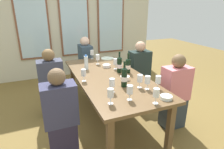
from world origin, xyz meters
TOP-DOWN VIEW (x-y plane):
  - ground_plane at (0.00, 0.00)m, footprint 12.00×12.00m
  - back_wall_with_windows at (0.00, 2.37)m, footprint 4.15×0.10m
  - dining_table at (0.00, 0.00)m, footprint 0.95×2.13m
  - white_plate_0 at (0.31, 0.91)m, footprint 0.25×0.25m
  - wine_bottle_0 at (0.31, 0.03)m, footprint 0.08×0.08m
  - wine_bottle_1 at (0.19, 0.09)m, footprint 0.08×0.08m
  - wine_bottle_2 at (0.03, -0.43)m, footprint 0.08×0.08m
  - tasting_bowl_0 at (0.32, 0.38)m, footprint 0.11×0.11m
  - tasting_bowl_1 at (0.14, -0.22)m, footprint 0.13×0.13m
  - tasting_bowl_2 at (0.10, 0.41)m, footprint 0.13×0.13m
  - tasting_bowl_3 at (0.31, -0.92)m, footprint 0.14×0.14m
  - water_bottle at (-0.24, 0.43)m, footprint 0.06×0.06m
  - wine_glass_0 at (0.20, 0.26)m, footprint 0.07×0.07m
  - wine_glass_1 at (0.38, -0.66)m, footprint 0.07×0.07m
  - wine_glass_2 at (-0.30, -0.79)m, footprint 0.07×0.07m
  - wine_glass_3 at (-0.18, -0.53)m, footprint 0.07×0.07m
  - wine_glass_4 at (0.14, -0.97)m, footprint 0.07×0.07m
  - wine_glass_5 at (0.26, -0.62)m, footprint 0.07×0.07m
  - wine_glass_6 at (0.02, 0.63)m, footprint 0.07×0.07m
  - wine_glass_7 at (-0.41, -0.06)m, footprint 0.07×0.07m
  - wine_glass_8 at (-0.08, -0.79)m, footprint 0.07×0.07m
  - wine_glass_9 at (0.03, 1.01)m, footprint 0.07×0.07m
  - wine_glass_10 at (0.19, -0.54)m, footprint 0.07×0.07m
  - seated_person_0 at (-0.80, 0.49)m, footprint 0.38×0.24m
  - seated_person_1 at (0.80, 0.51)m, footprint 0.38×0.24m
  - seated_person_2 at (-0.80, -0.51)m, footprint 0.38×0.24m
  - seated_person_3 at (0.80, -0.51)m, footprint 0.38×0.24m
  - seated_person_4 at (0.00, 1.41)m, footprint 0.24×0.38m

SIDE VIEW (x-z plane):
  - ground_plane at x=0.00m, z-range 0.00..0.00m
  - seated_person_0 at x=-0.80m, z-range -0.03..1.08m
  - seated_person_1 at x=0.80m, z-range -0.03..1.08m
  - seated_person_2 at x=-0.80m, z-range -0.03..1.08m
  - seated_person_3 at x=0.80m, z-range -0.03..1.08m
  - seated_person_4 at x=0.00m, z-range -0.03..1.08m
  - dining_table at x=0.00m, z-range 0.30..1.04m
  - white_plate_0 at x=0.31m, z-range 0.74..0.75m
  - tasting_bowl_3 at x=0.31m, z-range 0.74..0.78m
  - tasting_bowl_0 at x=0.32m, z-range 0.74..0.78m
  - tasting_bowl_2 at x=0.10m, z-range 0.74..0.79m
  - tasting_bowl_1 at x=0.14m, z-range 0.74..0.79m
  - water_bottle at x=-0.24m, z-range 0.73..0.97m
  - wine_bottle_0 at x=0.31m, z-range 0.70..1.01m
  - wine_glass_0 at x=0.20m, z-range 0.77..0.94m
  - wine_glass_8 at x=-0.08m, z-range 0.77..0.94m
  - wine_glass_1 at x=0.38m, z-range 0.77..0.94m
  - wine_glass_3 at x=-0.18m, z-range 0.77..0.94m
  - wine_glass_2 at x=-0.30m, z-range 0.77..0.95m
  - wine_glass_4 at x=0.14m, z-range 0.77..0.95m
  - wine_glass_5 at x=0.26m, z-range 0.77..0.95m
  - wine_glass_6 at x=0.02m, z-range 0.77..0.95m
  - wine_glass_7 at x=-0.41m, z-range 0.77..0.95m
  - wine_glass_9 at x=0.03m, z-range 0.77..0.95m
  - wine_glass_10 at x=0.19m, z-range 0.77..0.95m
  - wine_bottle_1 at x=0.19m, z-range 0.70..1.03m
  - wine_bottle_2 at x=0.03m, z-range 0.70..1.04m
  - back_wall_with_windows at x=0.00m, z-range 0.00..2.90m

